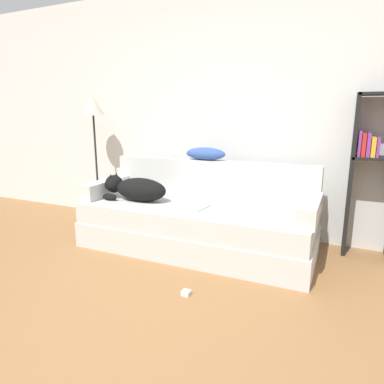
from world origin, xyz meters
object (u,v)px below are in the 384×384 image
object	(u,v)px
couch	(196,227)
power_adapter	(186,293)
dog	(136,189)
bookshelf	(373,166)
laptop	(191,206)
throw_pillow	(206,154)
floor_lamp	(93,114)

from	to	relation	value
couch	power_adapter	distance (m)	0.94
couch	dog	xyz separation A→B (m)	(-0.64, -0.09, 0.36)
couch	dog	world-z (taller)	dog
dog	bookshelf	bearing A→B (deg)	15.93
laptop	throw_pillow	bearing A→B (deg)	104.24
couch	laptop	distance (m)	0.26
dog	laptop	xyz separation A→B (m)	(0.63, -0.00, -0.12)
couch	throw_pillow	xyz separation A→B (m)	(-0.07, 0.41, 0.69)
bookshelf	power_adapter	bearing A→B (deg)	-131.45
dog	bookshelf	world-z (taller)	bookshelf
couch	bookshelf	world-z (taller)	bookshelf
dog	power_adapter	distance (m)	1.35
bookshelf	couch	bearing A→B (deg)	-160.92
laptop	power_adapter	distance (m)	0.95
couch	laptop	size ratio (longest dim) A/B	6.73
dog	throw_pillow	size ratio (longest dim) A/B	1.60
couch	throw_pillow	world-z (taller)	throw_pillow
laptop	floor_lamp	xyz separation A→B (m)	(-1.52, 0.47, 0.86)
laptop	throw_pillow	size ratio (longest dim) A/B	0.76
laptop	bookshelf	size ratio (longest dim) A/B	0.22
throw_pillow	power_adapter	size ratio (longest dim) A/B	7.23
couch	throw_pillow	bearing A→B (deg)	99.61
couch	power_adapter	xyz separation A→B (m)	(0.30, -0.87, -0.21)
laptop	couch	bearing A→B (deg)	89.72
throw_pillow	bookshelf	distance (m)	1.62
dog	couch	bearing A→B (deg)	7.96
floor_lamp	power_adapter	world-z (taller)	floor_lamp
bookshelf	power_adapter	world-z (taller)	bookshelf
laptop	throw_pillow	world-z (taller)	throw_pillow
laptop	floor_lamp	bearing A→B (deg)	170.53
couch	laptop	world-z (taller)	laptop
bookshelf	floor_lamp	distance (m)	3.11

